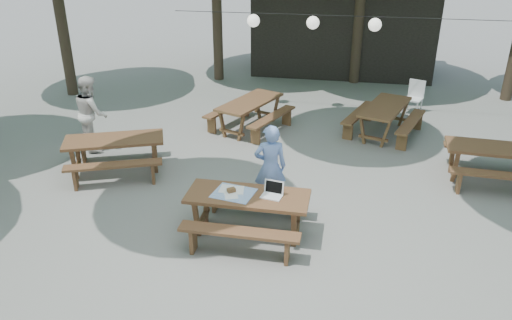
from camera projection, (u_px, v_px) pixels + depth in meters
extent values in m
plane|color=slate|center=(287.00, 220.00, 8.79)|extent=(80.00, 80.00, 0.00)
cube|color=black|center=(343.00, 30.00, 17.44)|extent=(6.00, 3.00, 2.80)
cube|color=#55301E|center=(248.00, 196.00, 8.11)|extent=(2.00, 0.80, 0.06)
cube|color=#55301E|center=(239.00, 232.00, 7.65)|extent=(1.90, 0.28, 0.05)
cube|color=#55301E|center=(255.00, 192.00, 8.81)|extent=(1.90, 0.28, 0.05)
cube|color=#55301E|center=(248.00, 216.00, 8.27)|extent=(1.70, 0.70, 0.69)
cube|color=#55301E|center=(114.00, 140.00, 10.26)|extent=(2.15, 1.48, 0.06)
cube|color=#55301E|center=(113.00, 165.00, 9.79)|extent=(1.87, 0.96, 0.05)
cube|color=#55301E|center=(117.00, 140.00, 10.95)|extent=(1.87, 0.96, 0.05)
cube|color=#55301E|center=(116.00, 156.00, 10.42)|extent=(1.84, 1.28, 0.69)
cube|color=#55301E|center=(500.00, 149.00, 9.84)|extent=(2.04, 0.91, 0.06)
cube|color=#55301E|center=(503.00, 175.00, 9.39)|extent=(1.91, 0.38, 0.05)
cube|color=#55301E|center=(491.00, 148.00, 10.53)|extent=(1.91, 0.38, 0.05)
cube|color=#55301E|center=(496.00, 166.00, 10.00)|extent=(1.74, 0.79, 0.69)
cube|color=#55301E|center=(250.00, 102.00, 12.47)|extent=(1.48, 2.15, 0.06)
cube|color=#55301E|center=(272.00, 117.00, 12.26)|extent=(0.96, 1.87, 0.05)
cube|color=#55301E|center=(229.00, 108.00, 12.90)|extent=(0.96, 1.87, 0.05)
cube|color=#55301E|center=(250.00, 116.00, 12.62)|extent=(1.28, 1.84, 0.69)
cube|color=#55301E|center=(385.00, 107.00, 12.14)|extent=(1.39, 2.15, 0.06)
cube|color=#55301E|center=(411.00, 122.00, 11.96)|extent=(0.86, 1.89, 0.05)
cube|color=#55301E|center=(359.00, 113.00, 12.54)|extent=(0.86, 1.89, 0.05)
cube|color=#55301E|center=(384.00, 121.00, 12.29)|extent=(1.20, 1.83, 0.69)
imported|color=#7C9BE2|center=(270.00, 167.00, 8.92)|extent=(0.66, 0.51, 1.60)
imported|color=silver|center=(91.00, 113.00, 11.33)|extent=(1.01, 1.06, 1.71)
cube|color=silver|center=(413.00, 99.00, 13.68)|extent=(0.58, 0.58, 0.04)
cube|color=silver|center=(417.00, 88.00, 13.72)|extent=(0.42, 0.21, 0.48)
cube|color=silver|center=(412.00, 106.00, 13.77)|extent=(0.55, 0.55, 0.38)
cube|color=white|center=(272.00, 196.00, 8.03)|extent=(0.37, 0.28, 0.02)
cube|color=white|center=(274.00, 187.00, 8.08)|extent=(0.34, 0.12, 0.23)
cube|color=black|center=(274.00, 187.00, 8.07)|extent=(0.28, 0.09, 0.19)
cube|color=#3A72C8|center=(234.00, 193.00, 8.14)|extent=(0.73, 0.65, 0.01)
cube|color=white|center=(231.00, 195.00, 8.08)|extent=(0.30, 0.35, 0.00)
cube|color=white|center=(237.00, 190.00, 8.22)|extent=(0.25, 0.32, 0.00)
cube|color=white|center=(226.00, 189.00, 8.25)|extent=(0.21, 0.30, 0.00)
cube|color=brown|center=(231.00, 190.00, 8.15)|extent=(0.16, 0.15, 0.06)
cylinder|color=black|center=(340.00, 16.00, 12.93)|extent=(9.00, 0.02, 0.02)
sphere|color=white|center=(253.00, 21.00, 13.41)|extent=(0.34, 0.34, 0.34)
sphere|color=white|center=(313.00, 23.00, 13.14)|extent=(0.34, 0.34, 0.34)
sphere|color=white|center=(375.00, 25.00, 12.86)|extent=(0.34, 0.34, 0.34)
cylinder|color=#2D2319|center=(62.00, 22.00, 14.50)|extent=(0.32, 0.32, 4.37)
cylinder|color=#2D2319|center=(360.00, 8.00, 15.60)|extent=(0.32, 0.32, 4.77)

